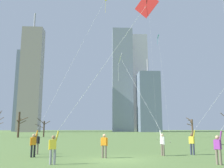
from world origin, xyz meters
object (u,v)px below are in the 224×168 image
(kite_flyer_far_back_yellow, at_px, (46,119))
(distant_kite_drifting_left_blue, at_px, (149,15))
(bare_tree_far_right_edge, at_px, (19,124))
(bystander_watching_nearby, at_px, (104,145))
(kite_flyer_foreground_left_green, at_px, (200,130))
(bare_tree_left_of_center, at_px, (192,127))
(kite_flyer_midfield_left_white, at_px, (147,111))
(bystander_far_off_by_trees, at_px, (36,143))
(kite_flyer_midfield_right_red, at_px, (76,113))
(bare_tree_rightmost, at_px, (44,127))
(distant_kite_low_near_trees_teal, at_px, (159,47))

(kite_flyer_far_back_yellow, relative_size, distant_kite_drifting_left_blue, 0.54)
(bare_tree_far_right_edge, bearing_deg, bystander_watching_nearby, -64.61)
(kite_flyer_foreground_left_green, height_order, bare_tree_left_of_center, kite_flyer_foreground_left_green)
(kite_flyer_midfield_left_white, relative_size, bystander_far_off_by_trees, 6.84)
(bystander_watching_nearby, distance_m, bare_tree_left_of_center, 42.30)
(kite_flyer_midfield_right_red, height_order, bystander_far_off_by_trees, kite_flyer_midfield_right_red)
(kite_flyer_midfield_left_white, relative_size, bare_tree_far_right_edge, 2.04)
(bystander_watching_nearby, bearing_deg, bystander_far_off_by_trees, 153.36)
(bare_tree_rightmost, bearing_deg, bystander_far_off_by_trees, -78.49)
(kite_flyer_foreground_left_green, height_order, distant_kite_drifting_left_blue, distant_kite_drifting_left_blue)
(bystander_watching_nearby, xyz_separation_m, distant_kite_drifting_left_blue, (9.40, 27.13, 23.04))
(kite_flyer_midfield_right_red, relative_size, bystander_far_off_by_trees, 6.09)
(kite_flyer_midfield_right_red, bearing_deg, bare_tree_rightmost, 104.47)
(kite_flyer_far_back_yellow, distance_m, bystander_far_off_by_trees, 2.43)
(kite_flyer_foreground_left_green, distance_m, distant_kite_low_near_trees_teal, 22.98)
(bare_tree_rightmost, bearing_deg, distant_kite_low_near_trees_teal, -42.00)
(bystander_watching_nearby, xyz_separation_m, bare_tree_left_of_center, (20.49, 36.99, 1.29))
(kite_flyer_far_back_yellow, distance_m, bystander_watching_nearby, 4.91)
(distant_kite_drifting_left_blue, xyz_separation_m, bare_tree_far_right_edge, (-26.81, 9.55, -21.11))
(bystander_far_off_by_trees, bearing_deg, bystander_watching_nearby, -26.64)
(kite_flyer_foreground_left_green, relative_size, bystander_watching_nearby, 6.37)
(distant_kite_drifting_left_blue, relative_size, distant_kite_low_near_trees_teal, 1.66)
(kite_flyer_foreground_left_green, distance_m, kite_flyer_midfield_right_red, 10.21)
(kite_flyer_far_back_yellow, relative_size, kite_flyer_foreground_left_green, 1.51)
(distant_kite_low_near_trees_teal, height_order, bare_tree_left_of_center, distant_kite_low_near_trees_teal)
(kite_flyer_foreground_left_green, xyz_separation_m, distant_kite_low_near_trees_teal, (1.95, 18.78, 13.10))
(bystander_watching_nearby, bearing_deg, kite_flyer_midfield_right_red, -118.58)
(distant_kite_drifting_left_blue, bearing_deg, kite_flyer_midfield_left_white, -103.52)
(bystander_far_off_by_trees, xyz_separation_m, distant_kite_low_near_trees_teal, (14.62, 17.40, 14.06))
(kite_flyer_far_back_yellow, xyz_separation_m, bare_tree_far_right_edge, (-13.05, 35.34, 0.10))
(bystander_far_off_by_trees, xyz_separation_m, distant_kite_drifting_left_blue, (14.68, 24.48, 23.04))
(kite_flyer_midfield_right_red, height_order, kite_flyer_midfield_left_white, kite_flyer_midfield_left_white)
(kite_flyer_midfield_right_red, distance_m, bare_tree_far_right_edge, 42.83)
(bare_tree_far_right_edge, xyz_separation_m, bare_tree_rightmost, (4.51, 3.40, -0.72))
(distant_kite_low_near_trees_teal, distance_m, bare_tree_rightmost, 32.57)
(bare_tree_far_right_edge, bearing_deg, kite_flyer_foreground_left_green, -54.99)
(bare_tree_left_of_center, bearing_deg, kite_flyer_foreground_left_green, -110.14)
(kite_flyer_far_back_yellow, xyz_separation_m, kite_flyer_midfield_right_red, (2.62, -4.53, 0.13))
(bare_tree_far_right_edge, height_order, bare_tree_left_of_center, bare_tree_far_right_edge)
(kite_flyer_midfield_right_red, height_order, distant_kite_drifting_left_blue, distant_kite_drifting_left_blue)
(bare_tree_far_right_edge, bearing_deg, bystander_far_off_by_trees, -70.38)
(bare_tree_left_of_center, bearing_deg, kite_flyer_far_back_yellow, -124.87)
(kite_flyer_far_back_yellow, distance_m, bare_tree_rightmost, 39.68)
(bystander_far_off_by_trees, xyz_separation_m, bare_tree_left_of_center, (25.77, 34.34, 1.29))
(kite_flyer_far_back_yellow, bearing_deg, kite_flyer_midfield_left_white, 16.61)
(kite_flyer_midfield_left_white, relative_size, bare_tree_left_of_center, 2.53)
(kite_flyer_midfield_left_white, bearing_deg, distant_kite_drifting_left_blue, 76.48)
(kite_flyer_far_back_yellow, distance_m, distant_kite_low_near_trees_teal, 26.22)
(bare_tree_rightmost, xyz_separation_m, bare_tree_left_of_center, (33.39, -3.09, 0.08))
(distant_kite_drifting_left_blue, distance_m, distant_kite_low_near_trees_teal, 11.43)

